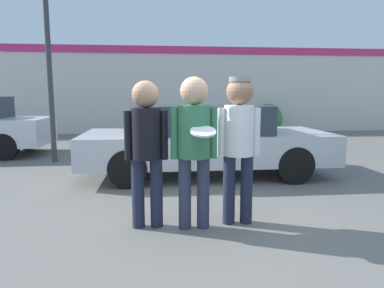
{
  "coord_description": "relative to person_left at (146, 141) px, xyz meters",
  "views": [
    {
      "loc": [
        -0.5,
        -3.97,
        1.59
      ],
      "look_at": [
        -0.07,
        0.19,
        0.99
      ],
      "focal_mm": 32.0,
      "sensor_mm": 36.0,
      "label": 1
    }
  ],
  "objects": [
    {
      "name": "ground_plane",
      "position": [
        0.62,
        -0.05,
        -1.05
      ],
      "size": [
        56.0,
        56.0,
        0.0
      ],
      "primitive_type": "plane",
      "color": "#66635E"
    },
    {
      "name": "person_middle_with_frisbee",
      "position": [
        0.56,
        -0.09,
        0.04
      ],
      "size": [
        0.55,
        0.6,
        1.8
      ],
      "color": "#2D3347",
      "rests_on": "ground"
    },
    {
      "name": "person_right",
      "position": [
        1.11,
        0.01,
        0.05
      ],
      "size": [
        0.53,
        0.36,
        1.8
      ],
      "color": "#1E2338",
      "rests_on": "ground"
    },
    {
      "name": "shrub",
      "position": [
        4.66,
        9.62,
        -0.44
      ],
      "size": [
        1.21,
        1.21,
        1.21
      ],
      "color": "#387A3D",
      "rests_on": "ground"
    },
    {
      "name": "storefront_building",
      "position": [
        0.62,
        10.42,
        0.75
      ],
      "size": [
        24.0,
        0.22,
        3.55
      ],
      "color": "silver",
      "rests_on": "ground"
    },
    {
      "name": "person_left",
      "position": [
        0.0,
        0.0,
        0.0
      ],
      "size": [
        0.51,
        0.34,
        1.75
      ],
      "color": "#1E2338",
      "rests_on": "ground"
    },
    {
      "name": "parked_car_near",
      "position": [
        1.08,
        2.67,
        -0.34
      ],
      "size": [
        4.78,
        1.97,
        1.39
      ],
      "color": "#B7BABF",
      "rests_on": "ground"
    }
  ]
}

